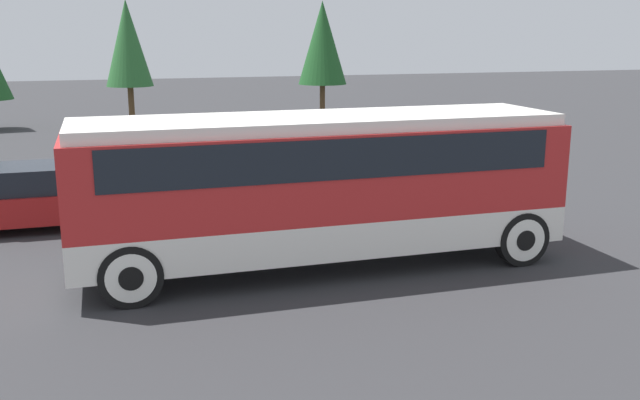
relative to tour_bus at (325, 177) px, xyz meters
The scene contains 6 objects.
ground_plane 1.81m from the tour_bus, behind, with size 120.00×120.00×0.00m, color #2D2D30.
tour_bus is the anchor object (origin of this frame).
parked_car_near 5.69m from the tour_bus, 96.45° to the left, with size 4.06×1.95×1.50m.
parked_car_mid 7.21m from the tour_bus, 138.07° to the left, with size 4.52×1.95×1.50m.
tree_left 22.78m from the tour_bus, 96.71° to the left, with size 2.20×2.20×6.04m.
tree_center 24.53m from the tour_bus, 72.80° to the left, with size 2.54×2.54×6.12m.
Camera 1 is at (-3.99, -12.96, 4.57)m, focal length 40.00 mm.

